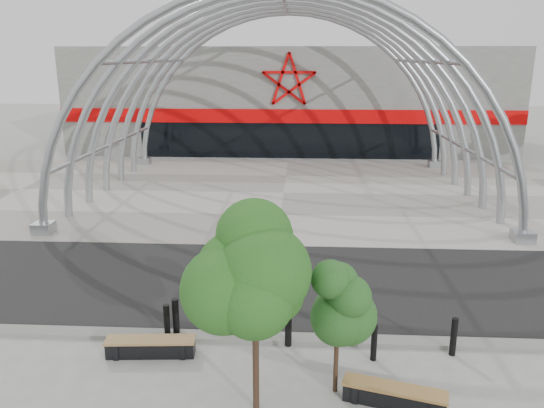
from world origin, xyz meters
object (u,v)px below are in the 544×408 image
bench_0 (151,347)px  street_tree_1 (338,299)px  bollard_2 (288,326)px  street_tree_0 (255,275)px  bench_1 (394,397)px

bench_0 → street_tree_1: bearing=-15.0°
street_tree_1 → bollard_2: bearing=120.3°
bench_0 → street_tree_0: bearing=-34.0°
street_tree_1 → bench_0: 5.16m
street_tree_0 → bench_0: 4.47m
bench_1 → bollard_2: size_ratio=2.04×
street_tree_0 → bench_0: size_ratio=1.89×
bench_0 → bench_1: bearing=-16.2°
street_tree_1 → bollard_2: size_ratio=2.83×
street_tree_1 → bench_0: street_tree_1 is taller
bench_0 → bollard_2: bearing=11.2°
street_tree_1 → bench_0: size_ratio=1.38×
bench_1 → bollard_2: (-2.35, 2.37, 0.33)m
street_tree_0 → street_tree_1: street_tree_0 is taller
street_tree_0 → bollard_2: bearing=76.5°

